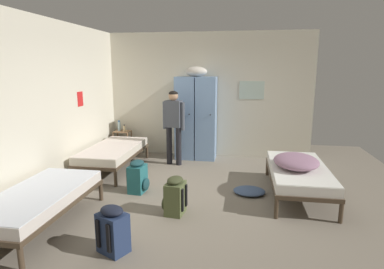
{
  "coord_description": "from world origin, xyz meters",
  "views": [
    {
      "loc": [
        0.84,
        -4.9,
        2.04
      ],
      "look_at": [
        0.0,
        0.24,
        0.95
      ],
      "focal_mm": 29.84,
      "sensor_mm": 36.0,
      "label": 1
    }
  ],
  "objects": [
    {
      "name": "shelf_unit",
      "position": [
        -2.0,
        2.17,
        0.35
      ],
      "size": [
        0.38,
        0.3,
        0.57
      ],
      "color": "#99704C",
      "rests_on": "ground_plane"
    },
    {
      "name": "person_traveler",
      "position": [
        -0.61,
        1.57,
        0.95
      ],
      "size": [
        0.49,
        0.27,
        1.58
      ],
      "color": "black",
      "rests_on": "ground_plane"
    },
    {
      "name": "water_bottle",
      "position": [
        -2.08,
        2.19,
        0.68
      ],
      "size": [
        0.07,
        0.07,
        0.25
      ],
      "color": "#B2DBEA",
      "rests_on": "shelf_unit"
    },
    {
      "name": "bed_right",
      "position": [
        1.75,
        0.24,
        0.38
      ],
      "size": [
        0.9,
        1.9,
        0.49
      ],
      "color": "#473828",
      "rests_on": "ground_plane"
    },
    {
      "name": "bed_left_rear",
      "position": [
        -1.75,
        1.02,
        0.38
      ],
      "size": [
        0.9,
        1.9,
        0.49
      ],
      "color": "#473828",
      "rests_on": "ground_plane"
    },
    {
      "name": "room_backdrop",
      "position": [
        -1.18,
        1.21,
        1.42
      ],
      "size": [
        4.72,
        4.91,
        2.84
      ],
      "color": "beige",
      "rests_on": "ground_plane"
    },
    {
      "name": "backpack_navy",
      "position": [
        -0.56,
        -1.81,
        0.26
      ],
      "size": [
        0.39,
        0.41,
        0.55
      ],
      "color": "navy",
      "rests_on": "ground_plane"
    },
    {
      "name": "locker_bank",
      "position": [
        -0.22,
        2.15,
        0.97
      ],
      "size": [
        0.9,
        0.55,
        2.07
      ],
      "color": "#7A9ECC",
      "rests_on": "ground_plane"
    },
    {
      "name": "backpack_olive",
      "position": [
        -0.09,
        -0.76,
        0.26
      ],
      "size": [
        0.36,
        0.35,
        0.55
      ],
      "color": "#566038",
      "rests_on": "ground_plane"
    },
    {
      "name": "lotion_bottle",
      "position": [
        -1.93,
        2.13,
        0.64
      ],
      "size": [
        0.05,
        0.05,
        0.16
      ],
      "color": "beige",
      "rests_on": "shelf_unit"
    },
    {
      "name": "bed_left_front",
      "position": [
        -1.75,
        -1.41,
        0.38
      ],
      "size": [
        0.9,
        1.9,
        0.49
      ],
      "color": "#473828",
      "rests_on": "ground_plane"
    },
    {
      "name": "backpack_teal",
      "position": [
        -0.86,
        -0.06,
        0.26
      ],
      "size": [
        0.36,
        0.34,
        0.55
      ],
      "color": "#23666B",
      "rests_on": "ground_plane"
    },
    {
      "name": "clothes_pile_denim",
      "position": [
        0.97,
        0.16,
        0.05
      ],
      "size": [
        0.52,
        0.45,
        0.09
      ],
      "color": "#42567A",
      "rests_on": "ground_plane"
    },
    {
      "name": "ground_plane",
      "position": [
        0.0,
        0.0,
        0.0
      ],
      "size": [
        7.77,
        7.77,
        0.0
      ],
      "primitive_type": "plane",
      "color": "gray"
    },
    {
      "name": "bedding_heap",
      "position": [
        1.69,
        0.17,
        0.59
      ],
      "size": [
        0.7,
        0.85,
        0.2
      ],
      "color": "gray",
      "rests_on": "bed_right"
    }
  ]
}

